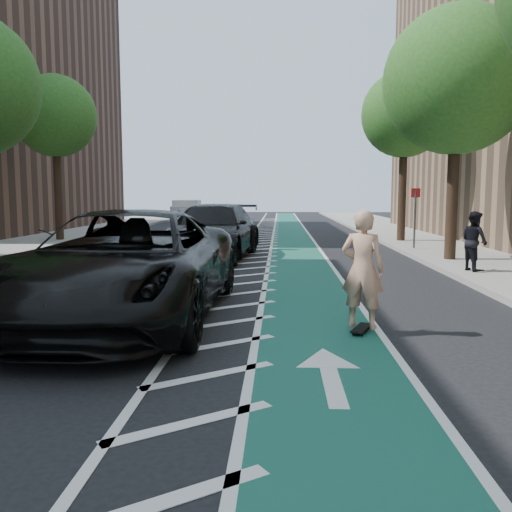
# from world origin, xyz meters

# --- Properties ---
(ground) EXTENTS (120.00, 120.00, 0.00)m
(ground) POSITION_xyz_m (0.00, 0.00, 0.00)
(ground) COLOR black
(ground) RESTS_ON ground
(bike_lane) EXTENTS (2.00, 90.00, 0.01)m
(bike_lane) POSITION_xyz_m (3.00, 10.00, 0.01)
(bike_lane) COLOR #185744
(bike_lane) RESTS_ON ground
(buffer_strip) EXTENTS (1.40, 90.00, 0.01)m
(buffer_strip) POSITION_xyz_m (1.50, 10.00, 0.01)
(buffer_strip) COLOR silver
(buffer_strip) RESTS_ON ground
(sidewalk_right) EXTENTS (5.00, 90.00, 0.15)m
(sidewalk_right) POSITION_xyz_m (9.50, 10.00, 0.07)
(sidewalk_right) COLOR gray
(sidewalk_right) RESTS_ON ground
(curb_right) EXTENTS (0.12, 90.00, 0.16)m
(curb_right) POSITION_xyz_m (7.05, 10.00, 0.08)
(curb_right) COLOR gray
(curb_right) RESTS_ON ground
(curb_left) EXTENTS (0.12, 90.00, 0.16)m
(curb_left) POSITION_xyz_m (-7.05, 10.00, 0.08)
(curb_left) COLOR gray
(curb_left) RESTS_ON ground
(tree_r_c) EXTENTS (4.20, 4.20, 7.90)m
(tree_r_c) POSITION_xyz_m (7.90, 8.00, 5.77)
(tree_r_c) COLOR #382619
(tree_r_c) RESTS_ON ground
(tree_r_d) EXTENTS (4.20, 4.20, 7.90)m
(tree_r_d) POSITION_xyz_m (7.90, 16.00, 5.77)
(tree_r_d) COLOR #382619
(tree_r_d) RESTS_ON ground
(tree_l_d) EXTENTS (4.20, 4.20, 7.90)m
(tree_l_d) POSITION_xyz_m (-7.90, 16.00, 5.77)
(tree_l_d) COLOR #382619
(tree_l_d) RESTS_ON ground
(sign_post) EXTENTS (0.35, 0.08, 2.47)m
(sign_post) POSITION_xyz_m (7.60, 12.00, 1.35)
(sign_post) COLOR #4C4C4C
(sign_post) RESTS_ON ground
(skateboard) EXTENTS (0.44, 0.72, 0.09)m
(skateboard) POSITION_xyz_m (3.70, -0.58, 0.08)
(skateboard) COLOR black
(skateboard) RESTS_ON ground
(skateboarder) EXTENTS (0.82, 0.69, 1.92)m
(skateboarder) POSITION_xyz_m (3.70, -0.58, 1.05)
(skateboarder) COLOR tan
(skateboarder) RESTS_ON skateboard
(suv_near) EXTENTS (3.39, 7.14, 1.97)m
(suv_near) POSITION_xyz_m (-0.37, 0.23, 0.99)
(suv_near) COLOR black
(suv_near) RESTS_ON ground
(suv_far) EXTENTS (3.32, 6.80, 1.90)m
(suv_far) POSITION_xyz_m (0.00, 9.60, 0.95)
(suv_far) COLOR black
(suv_far) RESTS_ON ground
(car_silver) EXTENTS (2.25, 4.61, 1.51)m
(car_silver) POSITION_xyz_m (-3.26, 23.75, 0.76)
(car_silver) COLOR gray
(car_silver) RESTS_ON ground
(car_grey) EXTENTS (2.16, 4.66, 1.48)m
(car_grey) POSITION_xyz_m (-1.58, 32.32, 0.74)
(car_grey) COLOR slate
(car_grey) RESTS_ON ground
(pedestrian) EXTENTS (0.82, 0.94, 1.64)m
(pedestrian) POSITION_xyz_m (7.70, 5.77, 0.97)
(pedestrian) COLOR black
(pedestrian) RESTS_ON sidewalk_right
(box_truck) EXTENTS (2.02, 4.30, 1.78)m
(box_truck) POSITION_xyz_m (-5.12, 33.76, 0.82)
(box_truck) COLOR silver
(box_truck) RESTS_ON ground
(barrel_a) EXTENTS (0.74, 0.74, 1.01)m
(barrel_a) POSITION_xyz_m (-2.20, 6.55, 0.48)
(barrel_a) COLOR #F14C0C
(barrel_a) RESTS_ON ground
(barrel_b) EXTENTS (0.60, 0.60, 0.82)m
(barrel_b) POSITION_xyz_m (-3.60, 9.50, 0.39)
(barrel_b) COLOR #FA470D
(barrel_b) RESTS_ON ground
(barrel_c) EXTENTS (0.74, 0.74, 1.01)m
(barrel_c) POSITION_xyz_m (-2.40, 17.20, 0.48)
(barrel_c) COLOR #FF530D
(barrel_c) RESTS_ON ground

